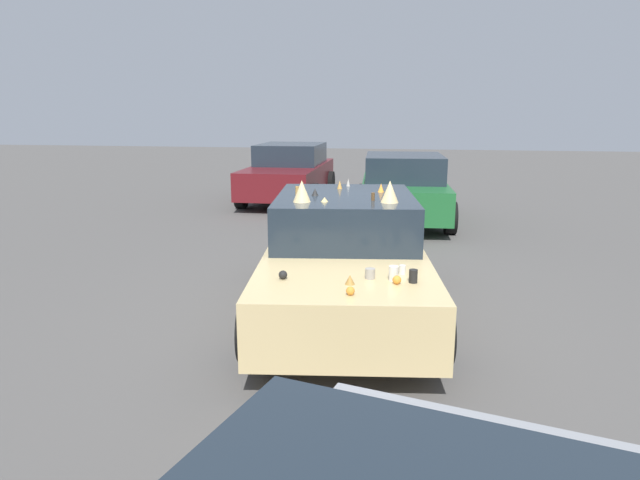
{
  "coord_description": "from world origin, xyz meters",
  "views": [
    {
      "loc": [
        -6.36,
        -0.79,
        2.4
      ],
      "look_at": [
        0.0,
        0.3,
        0.9
      ],
      "focal_mm": 31.33,
      "sensor_mm": 36.0,
      "label": 1
    }
  ],
  "objects": [
    {
      "name": "ground_plane",
      "position": [
        0.0,
        0.0,
        0.0
      ],
      "size": [
        60.0,
        60.0,
        0.0
      ],
      "primitive_type": "plane",
      "color": "#514F4C"
    },
    {
      "name": "art_car_decorated",
      "position": [
        0.07,
        0.01,
        0.7
      ],
      "size": [
        4.52,
        2.44,
        1.65
      ],
      "rotation": [
        0.0,
        0.0,
        3.27
      ],
      "color": "#D8BC7F",
      "rests_on": "ground"
    },
    {
      "name": "parked_sedan_far_left",
      "position": [
        5.99,
        -0.53,
        0.74
      ],
      "size": [
        4.33,
        2.22,
        1.48
      ],
      "rotation": [
        0.0,
        0.0,
        0.06
      ],
      "color": "#1E602D",
      "rests_on": "ground"
    },
    {
      "name": "parked_sedan_row_back_far",
      "position": [
        8.45,
        2.59,
        0.76
      ],
      "size": [
        4.55,
        2.09,
        1.52
      ],
      "rotation": [
        0.0,
        0.0,
        3.15
      ],
      "color": "#5B1419",
      "rests_on": "ground"
    }
  ]
}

